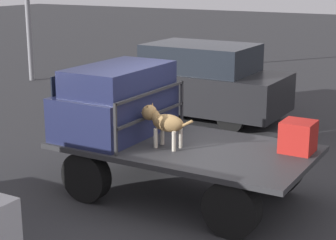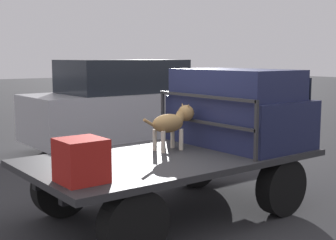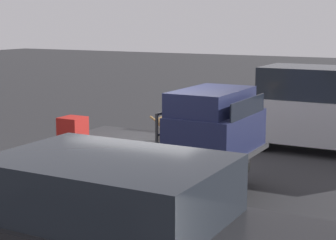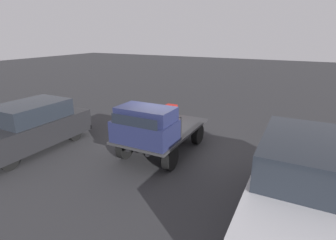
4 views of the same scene
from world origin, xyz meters
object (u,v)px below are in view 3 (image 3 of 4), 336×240
at_px(parked_sedan, 124,240).
at_px(parked_pickup_far, 327,111).
at_px(cargo_crate, 73,129).
at_px(dog, 172,122).
at_px(flatbed_truck, 156,155).

height_order(parked_sedan, parked_pickup_far, parked_pickup_far).
bearing_deg(cargo_crate, dog, 23.10).
bearing_deg(parked_sedan, dog, 112.48).
xyz_separation_m(flatbed_truck, parked_sedan, (2.14, -4.43, 0.26)).
relative_size(parked_sedan, parked_pickup_far, 0.89).
xyz_separation_m(cargo_crate, parked_sedan, (3.72, -3.91, -0.19)).
distance_m(flatbed_truck, cargo_crate, 1.72).
height_order(cargo_crate, parked_pickup_far, parked_pickup_far).
height_order(cargo_crate, parked_sedan, parked_sedan).
bearing_deg(parked_pickup_far, parked_sedan, -85.28).
xyz_separation_m(cargo_crate, parked_pickup_far, (3.80, 5.00, -0.06)).
xyz_separation_m(parked_sedan, parked_pickup_far, (0.08, 8.91, 0.13)).
distance_m(dog, cargo_crate, 1.97).
xyz_separation_m(flatbed_truck, parked_pickup_far, (2.22, 4.48, 0.39)).
distance_m(cargo_crate, parked_sedan, 5.40).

